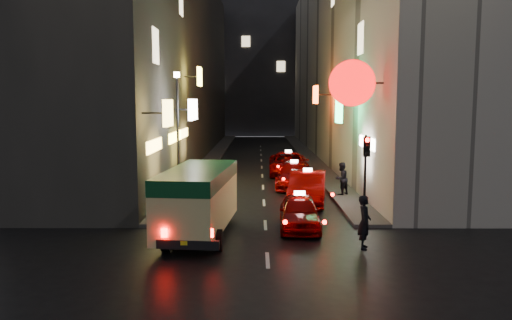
{
  "coord_description": "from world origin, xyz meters",
  "views": [
    {
      "loc": [
        -0.31,
        -11.21,
        4.95
      ],
      "look_at": [
        -0.39,
        13.0,
        2.13
      ],
      "focal_mm": 35.0,
      "sensor_mm": 36.0,
      "label": 1
    }
  ],
  "objects_px": {
    "pedestrian_crossing": "(365,219)",
    "lamp_post": "(178,127)",
    "minibus": "(198,194)",
    "traffic_light": "(366,159)",
    "taxi_near": "(300,209)"
  },
  "relations": [
    {
      "from": "pedestrian_crossing",
      "to": "traffic_light",
      "type": "xyz_separation_m",
      "value": [
        0.7,
        3.19,
        1.65
      ]
    },
    {
      "from": "pedestrian_crossing",
      "to": "lamp_post",
      "type": "relative_size",
      "value": 0.33
    },
    {
      "from": "pedestrian_crossing",
      "to": "lamp_post",
      "type": "bearing_deg",
      "value": 54.41
    },
    {
      "from": "minibus",
      "to": "lamp_post",
      "type": "relative_size",
      "value": 0.97
    },
    {
      "from": "pedestrian_crossing",
      "to": "traffic_light",
      "type": "bearing_deg",
      "value": -2.15
    },
    {
      "from": "pedestrian_crossing",
      "to": "lamp_post",
      "type": "xyz_separation_m",
      "value": [
        -7.5,
        7.72,
        2.69
      ]
    },
    {
      "from": "minibus",
      "to": "pedestrian_crossing",
      "type": "height_order",
      "value": "minibus"
    },
    {
      "from": "taxi_near",
      "to": "pedestrian_crossing",
      "type": "relative_size",
      "value": 2.37
    },
    {
      "from": "minibus",
      "to": "lamp_post",
      "type": "xyz_separation_m",
      "value": [
        -1.7,
        6.15,
        2.13
      ]
    },
    {
      "from": "taxi_near",
      "to": "traffic_light",
      "type": "bearing_deg",
      "value": 10.54
    },
    {
      "from": "minibus",
      "to": "lamp_post",
      "type": "distance_m",
      "value": 6.73
    },
    {
      "from": "minibus",
      "to": "traffic_light",
      "type": "xyz_separation_m",
      "value": [
        6.5,
        1.62,
        1.09
      ]
    },
    {
      "from": "lamp_post",
      "to": "traffic_light",
      "type": "bearing_deg",
      "value": -28.91
    },
    {
      "from": "minibus",
      "to": "traffic_light",
      "type": "height_order",
      "value": "traffic_light"
    },
    {
      "from": "minibus",
      "to": "pedestrian_crossing",
      "type": "bearing_deg",
      "value": -15.12
    }
  ]
}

